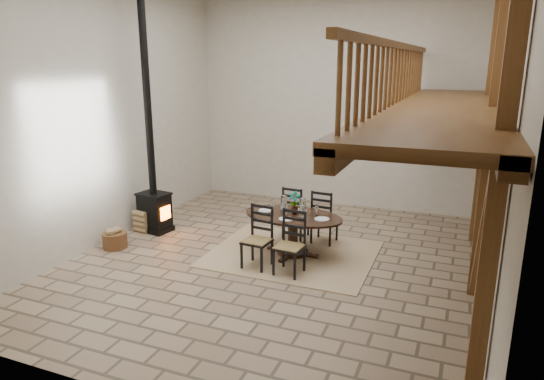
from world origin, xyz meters
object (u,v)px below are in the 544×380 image
at_px(dining_table, 293,232).
at_px(log_basket, 115,239).
at_px(wood_stove, 153,180).
at_px(log_stack, 145,220).

xyz_separation_m(dining_table, log_basket, (-3.32, -0.99, -0.27)).
bearing_deg(log_basket, wood_stove, 81.65).
bearing_deg(dining_table, wood_stove, -177.30).
height_order(dining_table, log_basket, dining_table).
height_order(dining_table, log_stack, dining_table).
xyz_separation_m(dining_table, wood_stove, (-3.16, 0.12, 0.68)).
distance_m(dining_table, log_stack, 3.37).
xyz_separation_m(wood_stove, log_stack, (-0.20, -0.10, -0.89)).
bearing_deg(dining_table, log_basket, -158.56).
relative_size(log_basket, log_stack, 0.99).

